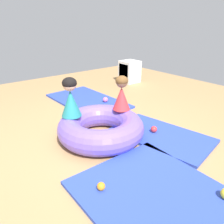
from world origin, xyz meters
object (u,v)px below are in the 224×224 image
play_ball_red (154,129)px  play_ball_orange (101,186)px  inflatable_cushion (101,127)px  play_ball_pink (105,100)px  play_ball_green (133,132)px  storage_cube (129,72)px  child_in_teal (70,98)px  child_in_red (122,93)px

play_ball_red → play_ball_orange: bearing=-69.3°
play_ball_orange → play_ball_red: play_ball_red is taller
inflatable_cushion → play_ball_pink: bearing=140.6°
play_ball_pink → play_ball_green: (1.31, -0.49, -0.02)m
inflatable_cushion → play_ball_green: 0.47m
play_ball_green → storage_cube: (-2.25, 1.97, 0.21)m
play_ball_orange → play_ball_green: size_ratio=1.32×
inflatable_cushion → play_ball_orange: 1.10m
play_ball_red → play_ball_green: (-0.16, -0.28, -0.02)m
child_in_teal → storage_cube: child_in_teal is taller
child_in_red → play_ball_red: size_ratio=5.38×
inflatable_cushion → child_in_teal: size_ratio=2.24×
child_in_teal → play_ball_red: 1.28m
inflatable_cushion → child_in_red: child_in_red is taller
play_ball_green → storage_cube: bearing=138.8°
child_in_red → play_ball_red: 0.71m
play_ball_orange → storage_cube: bearing=134.0°
child_in_teal → play_ball_red: bearing=13.5°
child_in_red → play_ball_green: child_in_red is taller
play_ball_orange → storage_cube: storage_cube is taller
child_in_red → play_ball_red: child_in_red is taller
play_ball_pink → play_ball_green: size_ratio=1.61×
child_in_red → play_ball_pink: bearing=57.5°
child_in_red → play_ball_orange: bearing=-146.3°
child_in_teal → play_ball_green: child_in_teal is taller
play_ball_orange → play_ball_red: size_ratio=0.88×
inflatable_cushion → storage_cube: 3.10m
inflatable_cushion → play_ball_green: inflatable_cushion is taller
inflatable_cushion → storage_cube: bearing=130.4°
play_ball_orange → play_ball_red: 1.40m
child_in_teal → inflatable_cushion: bearing=5.1°
play_ball_orange → play_ball_green: 1.22m
inflatable_cushion → play_ball_orange: size_ratio=14.67×
child_in_red → child_in_teal: child_in_teal is taller
child_in_red → play_ball_pink: size_ratio=5.01×
play_ball_pink → storage_cube: bearing=122.5°
child_in_teal → play_ball_pink: bearing=82.4°
play_ball_pink → play_ball_orange: bearing=-37.8°
inflatable_cushion → child_in_red: size_ratio=2.40×
inflatable_cushion → child_in_teal: child_in_teal is taller
storage_cube → play_ball_pink: bearing=-57.5°
play_ball_orange → play_ball_red: bearing=110.7°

